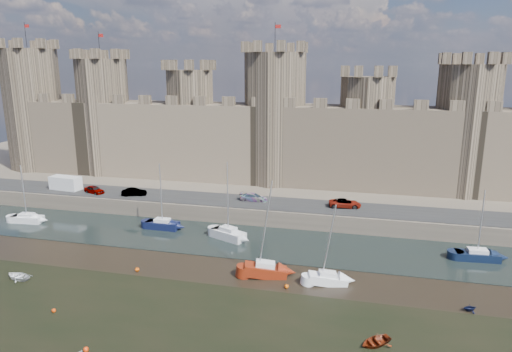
% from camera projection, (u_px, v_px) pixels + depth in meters
% --- Properties ---
extents(ground, '(160.00, 160.00, 0.00)m').
position_uv_depth(ground, '(144.00, 338.00, 40.17)').
color(ground, black).
rests_on(ground, ground).
extents(water_channel, '(160.00, 12.00, 0.08)m').
position_uv_depth(water_channel, '(225.00, 239.00, 62.83)').
color(water_channel, black).
rests_on(water_channel, ground).
extents(quay, '(160.00, 60.00, 2.50)m').
position_uv_depth(quay, '(276.00, 172.00, 96.54)').
color(quay, '#4C443A').
rests_on(quay, ground).
extents(road, '(160.00, 7.00, 0.10)m').
position_uv_depth(road, '(244.00, 201.00, 71.68)').
color(road, black).
rests_on(road, quay).
extents(castle, '(108.50, 11.00, 29.00)m').
position_uv_depth(castle, '(260.00, 131.00, 82.88)').
color(castle, '#42382B').
rests_on(castle, quay).
extents(car_0, '(4.13, 2.76, 1.31)m').
position_uv_depth(car_0, '(94.00, 190.00, 76.01)').
color(car_0, gray).
rests_on(car_0, quay).
extents(car_1, '(4.20, 2.62, 1.31)m').
position_uv_depth(car_1, '(134.00, 192.00, 74.57)').
color(car_1, gray).
rests_on(car_1, quay).
extents(car_2, '(4.36, 1.87, 1.25)m').
position_uv_depth(car_2, '(254.00, 197.00, 71.78)').
color(car_2, gray).
rests_on(car_2, quay).
extents(car_3, '(5.05, 2.83, 1.33)m').
position_uv_depth(car_3, '(345.00, 203.00, 68.50)').
color(car_3, gray).
rests_on(car_3, quay).
extents(van, '(5.58, 2.71, 2.35)m').
position_uv_depth(van, '(66.00, 183.00, 78.10)').
color(van, silver).
rests_on(van, quay).
extents(sailboat_0, '(4.90, 2.27, 8.90)m').
position_uv_depth(sailboat_0, '(27.00, 218.00, 69.36)').
color(sailboat_0, silver).
rests_on(sailboat_0, ground).
extents(sailboat_1, '(4.88, 1.97, 9.72)m').
position_uv_depth(sailboat_1, '(163.00, 224.00, 66.62)').
color(sailboat_1, black).
rests_on(sailboat_1, ground).
extents(sailboat_2, '(5.39, 3.82, 10.86)m').
position_uv_depth(sailboat_2, '(228.00, 234.00, 62.67)').
color(sailboat_2, silver).
rests_on(sailboat_2, ground).
extents(sailboat_3, '(5.21, 2.32, 8.91)m').
position_uv_depth(sailboat_3, '(477.00, 255.00, 55.98)').
color(sailboat_3, black).
rests_on(sailboat_3, ground).
extents(sailboat_4, '(5.14, 2.91, 11.33)m').
position_uv_depth(sailboat_4, '(265.00, 270.00, 51.68)').
color(sailboat_4, maroon).
rests_on(sailboat_4, ground).
extents(sailboat_5, '(4.52, 2.62, 9.17)m').
position_uv_depth(sailboat_5, '(328.00, 278.00, 49.91)').
color(sailboat_5, white).
rests_on(sailboat_5, ground).
extents(dinghy_4, '(3.41, 3.24, 0.58)m').
position_uv_depth(dinghy_4, '(375.00, 342.00, 39.07)').
color(dinghy_4, '#651F0B').
rests_on(dinghy_4, ground).
extents(dinghy_6, '(3.50, 2.85, 0.64)m').
position_uv_depth(dinghy_6, '(18.00, 276.00, 51.21)').
color(dinghy_6, silver).
rests_on(dinghy_6, ground).
extents(dinghy_7, '(1.77, 1.67, 0.74)m').
position_uv_depth(dinghy_7, '(470.00, 308.00, 44.47)').
color(dinghy_7, black).
rests_on(dinghy_7, ground).
extents(buoy_0, '(0.41, 0.41, 0.41)m').
position_uv_depth(buoy_0, '(54.00, 311.00, 44.25)').
color(buoy_0, '#C83908').
rests_on(buoy_0, ground).
extents(buoy_1, '(0.50, 0.50, 0.50)m').
position_uv_depth(buoy_1, '(137.00, 270.00, 53.03)').
color(buoy_1, '#D74E09').
rests_on(buoy_1, ground).
extents(buoy_3, '(0.48, 0.48, 0.48)m').
position_uv_depth(buoy_3, '(287.00, 286.00, 49.02)').
color(buoy_3, '#DE5509').
rests_on(buoy_3, ground).
extents(buoy_4, '(0.47, 0.47, 0.47)m').
position_uv_depth(buoy_4, '(86.00, 349.00, 38.15)').
color(buoy_4, red).
rests_on(buoy_4, ground).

